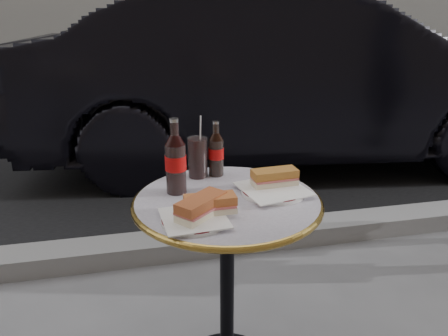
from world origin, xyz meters
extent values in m
cube|color=black|center=(0.00, 5.00, 0.00)|extent=(40.00, 8.00, 0.00)
cube|color=gray|center=(0.00, 0.90, 0.05)|extent=(40.00, 0.20, 0.12)
cylinder|color=silver|center=(-0.13, -0.14, 0.74)|extent=(0.21, 0.21, 0.01)
cylinder|color=white|center=(0.16, 0.01, 0.74)|extent=(0.22, 0.22, 0.01)
cube|color=#A14D28|center=(-0.11, -0.13, 0.77)|extent=(0.17, 0.17, 0.06)
cube|color=#B15C2D|center=(-0.08, -0.12, 0.77)|extent=(0.15, 0.07, 0.05)
cube|color=#A6682A|center=(0.17, 0.04, 0.77)|extent=(0.16, 0.08, 0.05)
cylinder|color=black|center=(-0.06, 0.21, 0.81)|extent=(0.08, 0.08, 0.15)
imported|color=black|center=(1.10, 2.34, 0.75)|extent=(2.12, 4.70, 1.49)
camera|label=1|loc=(-0.29, -1.27, 1.32)|focal=35.00mm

